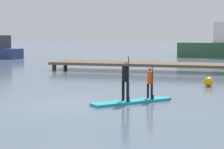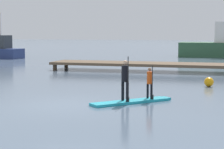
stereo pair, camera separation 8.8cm
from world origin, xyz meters
name	(u,v)px [view 2 (the right image)]	position (x,y,z in m)	size (l,w,h in m)	color
ground_plane	(68,104)	(0.00, 0.00, 0.00)	(240.00, 240.00, 0.00)	slate
paddleboard_near	(132,102)	(2.19, 0.99, 0.05)	(2.69, 2.80, 0.10)	#1E9EB2
paddler_adult	(125,78)	(1.98, 0.75, 0.97)	(0.40, 0.39, 1.68)	black
paddler_child_solo	(150,81)	(2.75, 1.56, 0.78)	(0.34, 0.33, 1.29)	black
floating_dock	(142,64)	(-0.08, 13.62, 0.49)	(12.55, 2.66, 0.59)	brown
mooring_buoy_near	(209,82)	(4.72, 6.62, 0.23)	(0.46, 0.46, 0.46)	orange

